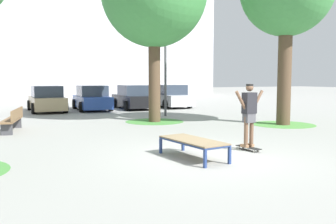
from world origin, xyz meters
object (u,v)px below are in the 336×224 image
object	(u,v)px
car_blue	(92,99)
car_silver	(169,97)
car_black	(133,98)
car_tan	(47,100)
light_post	(165,40)
park_bench	(13,119)
skateboard	(248,148)
skater	(249,111)
skate_box	(193,141)

from	to	relation	value
car_blue	car_silver	xyz separation A→B (m)	(5.23, 0.17, 0.00)
car_black	car_tan	bearing A→B (deg)	178.83
car_black	light_post	world-z (taller)	light_post
car_black	park_bench	size ratio (longest dim) A/B	1.73
skateboard	car_tan	world-z (taller)	car_tan
skater	park_bench	world-z (taller)	skater
car_tan	park_bench	xyz separation A→B (m)	(-1.93, -7.89, -0.24)
skateboard	car_tan	distance (m)	14.80
skate_box	park_bench	world-z (taller)	park_bench
car_silver	park_bench	bearing A→B (deg)	-140.66
skate_box	car_blue	size ratio (longest dim) A/B	0.47
skate_box	car_black	bearing A→B (deg)	77.32
car_blue	light_post	world-z (taller)	light_post
skate_box	car_silver	xyz separation A→B (m)	(5.87, 14.68, 0.28)
skater	car_tan	distance (m)	14.79
car_black	car_blue	bearing A→B (deg)	178.75
car_black	car_silver	xyz separation A→B (m)	(2.62, 0.22, 0.00)
park_bench	car_tan	bearing A→B (deg)	76.29
car_black	car_silver	world-z (taller)	same
car_blue	car_silver	distance (m)	5.24
car_black	skate_box	bearing A→B (deg)	-102.68
park_bench	car_blue	bearing A→B (deg)	59.93
skater	car_silver	world-z (taller)	skater
skate_box	light_post	bearing A→B (deg)	70.58
skater	car_black	bearing A→B (deg)	84.23
skate_box	car_blue	distance (m)	14.53
park_bench	skater	bearing A→B (deg)	-48.19
light_post	skateboard	bearing A→B (deg)	-99.34
skateboard	light_post	distance (m)	10.02
car_blue	car_black	world-z (taller)	same
car_silver	skater	bearing A→B (deg)	-105.70
car_black	car_silver	size ratio (longest dim) A/B	1.00
car_tan	car_black	world-z (taller)	same
skateboard	car_silver	size ratio (longest dim) A/B	0.19
skate_box	skateboard	distance (m)	1.87
skater	car_tan	world-z (taller)	skater
car_tan	car_blue	xyz separation A→B (m)	(2.61, -0.05, 0.00)
skateboard	skate_box	bearing A→B (deg)	-171.63
car_tan	park_bench	distance (m)	8.13
skateboard	car_tan	xyz separation A→B (m)	(-3.80, 14.29, 0.61)
skater	car_blue	xyz separation A→B (m)	(-1.18, 14.24, -0.38)
skate_box	car_blue	bearing A→B (deg)	87.49
skateboard	light_post	world-z (taller)	light_post
car_tan	skate_box	bearing A→B (deg)	-82.27
skateboard	skater	xyz separation A→B (m)	(-0.00, 0.00, 0.99)
skater	light_post	world-z (taller)	light_post
car_tan	park_bench	world-z (taller)	car_tan
skate_box	light_post	size ratio (longest dim) A/B	0.34
car_tan	car_black	bearing A→B (deg)	-1.17
car_tan	car_black	distance (m)	5.23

